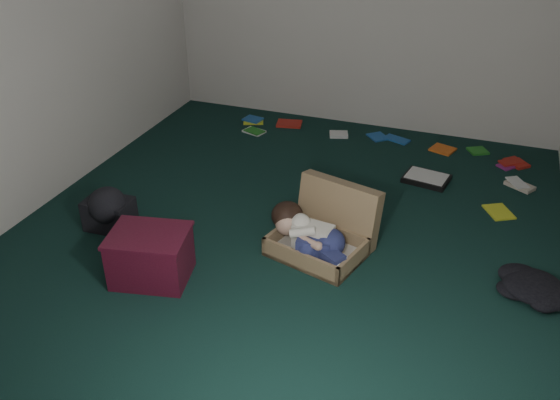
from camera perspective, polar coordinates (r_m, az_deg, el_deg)
The scene contains 10 objects.
floor at distance 4.52m, azimuth 0.66°, elevation -2.94°, with size 4.50×4.50×0.00m, color black.
wall_front at distance 2.17m, azimuth -19.57°, elevation -4.40°, with size 4.50×4.50×0.00m, color silver.
wall_left at distance 4.98m, azimuth -22.26°, elevation 14.41°, with size 4.50×4.50×0.00m, color silver.
suitcase at distance 4.27m, azimuth 4.45°, elevation -2.99°, with size 0.77×0.76×0.46m.
person at distance 4.16m, azimuth 2.81°, elevation -3.31°, with size 0.64×0.46×0.29m.
maroon_bin at distance 4.03m, azimuth -12.35°, elevation -5.27°, with size 0.58×0.50×0.35m.
backpack at distance 4.67m, azimuth -16.11°, elevation -1.18°, with size 0.44×0.35×0.26m, color black, non-canonical shape.
clothing_pile at distance 4.19m, azimuth 22.49°, elevation -7.52°, with size 0.42×0.34×0.13m, color black, non-canonical shape.
paper_tray at distance 5.35m, azimuth 13.91°, elevation 2.04°, with size 0.42×0.34×0.05m.
book_scatter at distance 5.89m, azimuth 11.43°, elevation 4.83°, with size 2.90×1.37×0.02m.
Camera 1 is at (1.26, -3.58, 2.46)m, focal length 38.00 mm.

